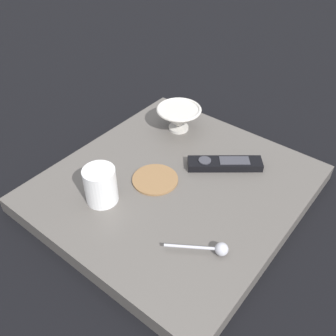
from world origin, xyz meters
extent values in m
plane|color=black|center=(0.00, 0.00, 0.00)|extent=(6.00, 6.00, 0.00)
cube|color=#5B5651|center=(0.00, 0.00, 0.02)|extent=(0.58, 0.54, 0.04)
cylinder|color=beige|center=(-0.18, -0.13, 0.04)|extent=(0.05, 0.05, 0.01)
cone|color=beige|center=(-0.18, -0.13, 0.07)|extent=(0.12, 0.12, 0.05)
torus|color=beige|center=(-0.18, -0.13, 0.10)|extent=(0.12, 0.12, 0.01)
cylinder|color=white|center=(0.14, -0.09, 0.08)|extent=(0.07, 0.07, 0.08)
cylinder|color=silver|center=(0.14, 0.14, 0.05)|extent=(0.06, 0.09, 0.01)
sphere|color=silver|center=(0.11, 0.19, 0.05)|extent=(0.03, 0.03, 0.03)
cube|color=black|center=(-0.12, 0.06, 0.05)|extent=(0.15, 0.17, 0.02)
cylinder|color=#3A3A42|center=(-0.09, 0.02, 0.06)|extent=(0.03, 0.03, 0.00)
cube|color=#3A3A42|center=(-0.13, 0.08, 0.06)|extent=(0.07, 0.08, 0.00)
cylinder|color=olive|center=(0.02, -0.04, 0.04)|extent=(0.11, 0.11, 0.01)
camera|label=1|loc=(0.51, 0.39, 0.63)|focal=40.19mm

